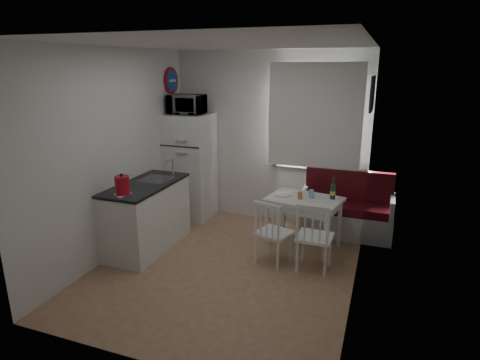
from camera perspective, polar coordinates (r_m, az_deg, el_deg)
The scene contains 22 objects.
floor at distance 5.04m, azimuth -1.91°, elevation -12.23°, with size 3.00×3.50×0.02m, color #967050.
ceiling at distance 4.43m, azimuth -2.24°, elevation 18.82°, with size 3.00×3.50×0.02m, color white.
wall_back at distance 6.18m, azimuth 4.10°, elevation 5.94°, with size 3.00×0.02×2.60m, color white.
wall_front at distance 3.09m, azimuth -14.45°, elevation -5.13°, with size 3.00×0.02×2.60m, color white.
wall_left at distance 5.30m, azimuth -17.28°, elevation 3.53°, with size 0.02×3.50×2.60m, color white.
wall_right at distance 4.25m, azimuth 17.04°, elevation 0.51°, with size 0.02×3.50×2.60m, color white.
window at distance 5.95m, azimuth 10.64°, elevation 8.48°, with size 1.22×0.06×1.47m, color white.
curtain at distance 5.88m, azimuth 10.54°, elevation 8.88°, with size 1.35×0.02×1.50m, color white.
kitchen_counter at distance 5.49m, azimuth -13.06°, elevation -4.94°, with size 0.62×1.32×1.16m.
wall_sign at distance 6.38m, azimuth -9.69°, elevation 13.77°, with size 0.40×0.40×0.03m, color navy.
picture_frame at distance 5.21m, azimuth 18.26°, elevation 11.60°, with size 0.04×0.52×0.42m, color black.
bench at distance 6.00m, azimuth 14.80°, elevation -4.74°, with size 1.30×0.50×0.93m.
dining_table at distance 5.37m, azimuth 9.12°, elevation -3.36°, with size 1.04×0.82×0.69m.
chair_left at distance 4.87m, azimuth 4.62°, elevation -6.66°, with size 0.48×0.47×0.44m.
chair_right at distance 4.76m, azimuth 10.46°, elevation -7.09°, with size 0.42×0.40×0.47m.
fridge at distance 6.39m, azimuth -7.09°, elevation 1.91°, with size 0.67×0.67×1.66m, color white.
microwave at distance 6.18m, azimuth -7.62°, elevation 10.61°, with size 0.52×0.36×0.29m, color white.
kettle at distance 4.87m, azimuth -16.40°, elevation -0.74°, with size 0.20×0.20×0.27m, color #AA0D18.
wine_bottle at distance 5.35m, azimuth 13.11°, elevation -1.18°, with size 0.07×0.07×0.29m, color #144120, non-canonical shape.
drinking_glass_orange at distance 5.30m, azimuth 8.54°, elevation -2.20°, with size 0.06×0.06×0.09m, color orange.
drinking_glass_blue at distance 5.36m, azimuth 10.12°, elevation -1.95°, with size 0.07×0.07×0.11m, color #82B0DE.
plate at distance 5.42m, azimuth 6.09°, elevation -2.08°, with size 0.24×0.24×0.02m, color white.
Camera 1 is at (1.68, -4.10, 2.40)m, focal length 30.00 mm.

